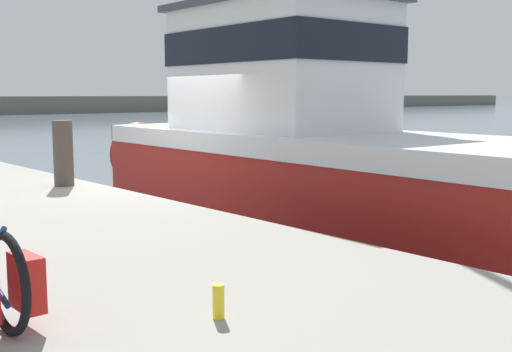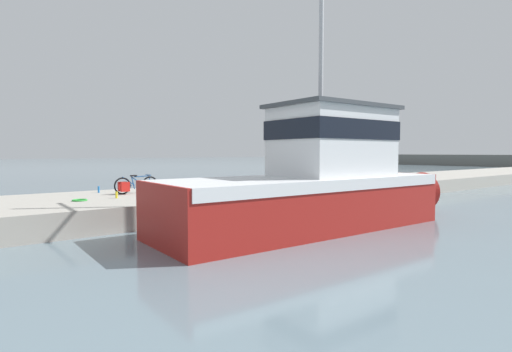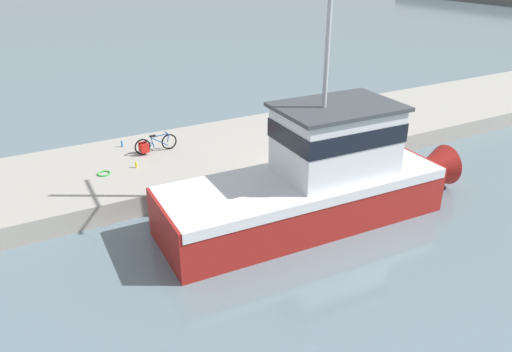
{
  "view_description": "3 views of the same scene",
  "coord_description": "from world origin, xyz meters",
  "px_view_note": "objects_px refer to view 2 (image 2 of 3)",
  "views": [
    {
      "loc": [
        -5.86,
        -9.02,
        2.19
      ],
      "look_at": [
        -0.68,
        -3.02,
        1.17
      ],
      "focal_mm": 45.0,
      "sensor_mm": 36.0,
      "label": 1
    },
    {
      "loc": [
        10.16,
        -10.43,
        2.29
      ],
      "look_at": [
        0.34,
        -2.73,
        1.56
      ],
      "focal_mm": 28.0,
      "sensor_mm": 36.0,
      "label": 2
    },
    {
      "loc": [
        13.37,
        -10.06,
        8.18
      ],
      "look_at": [
        -0.38,
        -2.48,
        0.89
      ],
      "focal_mm": 35.0,
      "sensor_mm": 36.0,
      "label": 3
    }
  ],
  "objects_px": {
    "bicycle_touring": "(132,185)",
    "mooring_post": "(292,178)",
    "water_bottle_on_curb": "(99,189)",
    "water_bottle_by_bike": "(117,195)",
    "fishing_boat_main": "(319,180)"
  },
  "relations": [
    {
      "from": "bicycle_touring",
      "to": "mooring_post",
      "type": "relative_size",
      "value": 1.67
    },
    {
      "from": "bicycle_touring",
      "to": "water_bottle_on_curb",
      "type": "height_order",
      "value": "bicycle_touring"
    },
    {
      "from": "fishing_boat_main",
      "to": "bicycle_touring",
      "type": "height_order",
      "value": "fishing_boat_main"
    },
    {
      "from": "mooring_post",
      "to": "water_bottle_on_curb",
      "type": "relative_size",
      "value": 4.07
    },
    {
      "from": "mooring_post",
      "to": "water_bottle_by_bike",
      "type": "height_order",
      "value": "mooring_post"
    },
    {
      "from": "fishing_boat_main",
      "to": "bicycle_touring",
      "type": "xyz_separation_m",
      "value": [
        -6.31,
        -3.48,
        -0.38
      ]
    },
    {
      "from": "fishing_boat_main",
      "to": "mooring_post",
      "type": "distance_m",
      "value": 3.87
    },
    {
      "from": "water_bottle_by_bike",
      "to": "mooring_post",
      "type": "bearing_deg",
      "value": 73.97
    },
    {
      "from": "water_bottle_by_bike",
      "to": "water_bottle_on_curb",
      "type": "bearing_deg",
      "value": 177.55
    },
    {
      "from": "bicycle_touring",
      "to": "water_bottle_on_curb",
      "type": "relative_size",
      "value": 6.78
    },
    {
      "from": "mooring_post",
      "to": "bicycle_touring",
      "type": "bearing_deg",
      "value": -118.72
    },
    {
      "from": "bicycle_touring",
      "to": "water_bottle_by_bike",
      "type": "height_order",
      "value": "bicycle_touring"
    },
    {
      "from": "bicycle_touring",
      "to": "water_bottle_on_curb",
      "type": "distance_m",
      "value": 1.49
    },
    {
      "from": "mooring_post",
      "to": "water_bottle_on_curb",
      "type": "height_order",
      "value": "mooring_post"
    },
    {
      "from": "fishing_boat_main",
      "to": "water_bottle_on_curb",
      "type": "height_order",
      "value": "fishing_boat_main"
    }
  ]
}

